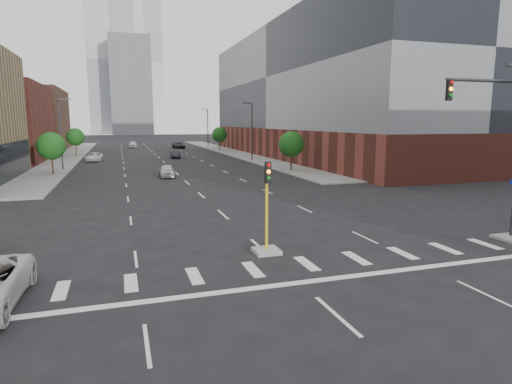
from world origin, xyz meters
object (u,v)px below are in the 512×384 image
median_traffic_signal (267,233)px  car_near_left (167,171)px  car_far_left (94,157)px  car_deep_right (178,145)px  car_mid_right (175,154)px  mast_arm_signal (509,133)px  car_distant (133,145)px

median_traffic_signal → car_near_left: size_ratio=1.06×
car_far_left → car_deep_right: 33.16m
car_far_left → car_near_left: bearing=-65.4°
car_mid_right → mast_arm_signal: bearing=-78.3°
median_traffic_signal → car_near_left: median_traffic_signal is taller
median_traffic_signal → car_distant: size_ratio=0.95×
car_deep_right → car_near_left: bearing=-107.6°
car_near_left → car_distant: 56.65m
median_traffic_signal → car_near_left: 30.18m
car_mid_right → car_deep_right: 26.78m
car_near_left → median_traffic_signal: bearing=-84.7°
mast_arm_signal → car_near_left: (-14.11, 31.61, -4.94)m
median_traffic_signal → car_near_left: (-1.50, 30.14, -0.27)m
median_traffic_signal → car_far_left: (-10.30, 53.19, -0.28)m
mast_arm_signal → car_near_left: 34.97m
median_traffic_signal → car_distant: median_traffic_signal is taller
car_near_left → car_deep_right: bearing=83.5°
car_mid_right → car_far_left: size_ratio=0.82×
median_traffic_signal → car_near_left: bearing=92.8°
car_deep_right → car_mid_right: bearing=-107.3°
car_near_left → car_deep_right: car_deep_right is taller
car_mid_right → car_far_left: bearing=-169.4°
car_mid_right → car_near_left: bearing=-97.6°
median_traffic_signal → mast_arm_signal: 13.53m
car_near_left → car_far_left: car_near_left is taller
mast_arm_signal → car_distant: 89.80m
mast_arm_signal → median_traffic_signal: bearing=173.4°
median_traffic_signal → car_deep_right: (6.66, 81.68, -0.22)m
car_near_left → car_deep_right: (8.16, 51.54, 0.05)m
car_deep_right → car_distant: 11.24m
car_near_left → car_far_left: bearing=113.4°
mast_arm_signal → car_near_left: bearing=114.1°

